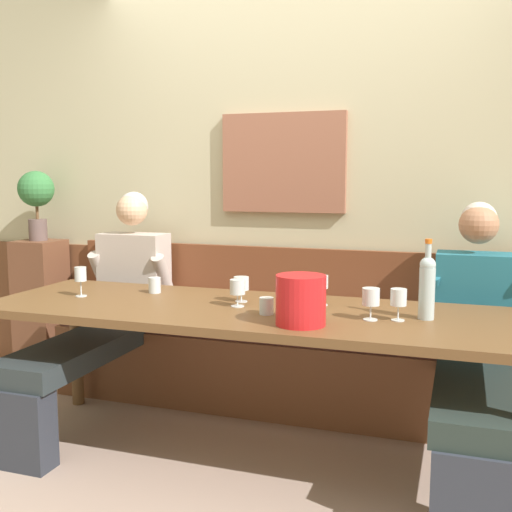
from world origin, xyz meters
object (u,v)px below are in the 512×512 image
object	(u,v)px
dining_table	(247,323)
water_tumbler_left	(155,285)
wall_bench	(286,363)
wine_glass_right_end	(238,288)
person_center_left_seat	(475,340)
wine_glass_mid_left	(322,284)
wine_glass_mid_right	(371,298)
wine_bottle_green_tall	(427,285)
potted_plant	(36,194)
wine_glass_center_rear	(241,285)
water_tumbler_right	(266,306)
wine_glass_left_end	(399,299)
ice_bucket	(301,300)
person_left_seat	(103,310)
wine_glass_near_bucket	(80,276)

from	to	relation	value
dining_table	water_tumbler_left	bearing A→B (deg)	161.73
wall_bench	wine_glass_right_end	distance (m)	0.86
person_center_left_seat	wine_glass_mid_left	distance (m)	0.76
dining_table	wine_glass_mid_right	world-z (taller)	wine_glass_mid_right
wall_bench	wine_bottle_green_tall	size ratio (longest dim) A/B	8.18
wine_glass_mid_left	potted_plant	world-z (taller)	potted_plant
wine_glass_center_rear	water_tumbler_right	bearing A→B (deg)	-47.89
potted_plant	wine_glass_left_end	bearing A→B (deg)	-16.88
dining_table	wine_glass_mid_right	bearing A→B (deg)	-5.96
person_center_left_seat	wine_bottle_green_tall	bearing A→B (deg)	-128.42
water_tumbler_left	ice_bucket	bearing A→B (deg)	-25.44
wall_bench	ice_bucket	distance (m)	1.12
person_left_seat	wine_bottle_green_tall	bearing A→B (deg)	-8.33
wine_glass_mid_right	potted_plant	xyz separation A→B (m)	(-2.32, 0.77, 0.40)
person_center_left_seat	wine_glass_right_end	bearing A→B (deg)	-164.93
dining_table	person_left_seat	bearing A→B (deg)	163.13
person_left_seat	wine_glass_center_rear	size ratio (longest dim) A/B	10.17
person_center_left_seat	ice_bucket	size ratio (longest dim) A/B	5.99
dining_table	person_left_seat	distance (m)	1.03
person_left_seat	potted_plant	size ratio (longest dim) A/B	2.75
ice_bucket	wine_glass_mid_left	size ratio (longest dim) A/B	1.44
wine_glass_center_rear	water_tumbler_right	world-z (taller)	wine_glass_center_rear
water_tumbler_right	water_tumbler_left	distance (m)	0.78
dining_table	ice_bucket	xyz separation A→B (m)	(0.32, -0.24, 0.18)
person_left_seat	wine_bottle_green_tall	distance (m)	1.84
water_tumbler_right	water_tumbler_left	world-z (taller)	water_tumbler_left
wine_glass_right_end	wine_bottle_green_tall	bearing A→B (deg)	1.42
person_center_left_seat	wine_glass_near_bucket	size ratio (longest dim) A/B	8.18
person_center_left_seat	wine_glass_left_end	distance (m)	0.53
person_left_seat	potted_plant	world-z (taller)	potted_plant
dining_table	water_tumbler_left	xyz separation A→B (m)	(-0.59, 0.20, 0.11)
person_left_seat	potted_plant	distance (m)	1.07
ice_bucket	wine_glass_right_end	world-z (taller)	ice_bucket
wall_bench	dining_table	world-z (taller)	wall_bench
water_tumbler_right	dining_table	bearing A→B (deg)	141.85
dining_table	water_tumbler_right	world-z (taller)	water_tumbler_right
wine_glass_left_end	potted_plant	distance (m)	2.57
wine_glass_center_rear	wine_glass_right_end	size ratio (longest dim) A/B	0.96
person_left_seat	water_tumbler_left	size ratio (longest dim) A/B	15.35
wall_bench	ice_bucket	xyz separation A→B (m)	(0.32, -0.91, 0.57)
person_left_seat	wine_glass_right_end	bearing A→B (deg)	-17.03
wine_glass_right_end	wine_glass_left_end	size ratio (longest dim) A/B	0.94
wine_bottle_green_tall	wine_glass_left_end	bearing A→B (deg)	-148.48
wine_glass_near_bucket	wall_bench	bearing A→B (deg)	36.91
dining_table	water_tumbler_left	size ratio (longest dim) A/B	30.96
person_left_seat	ice_bucket	bearing A→B (deg)	-22.39
wine_glass_mid_left	water_tumbler_left	size ratio (longest dim) A/B	1.76
dining_table	wine_glass_near_bucket	size ratio (longest dim) A/B	16.66
wine_glass_center_rear	potted_plant	xyz separation A→B (m)	(-1.66, 0.58, 0.41)
wine_glass_mid_left	potted_plant	size ratio (longest dim) A/B	0.32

